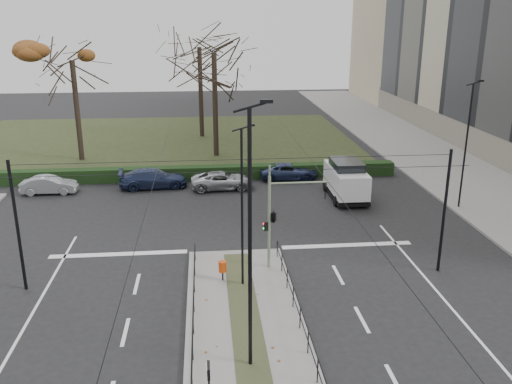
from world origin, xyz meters
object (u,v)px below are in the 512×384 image
streetlamp_median_far (242,206)px  traffic_light (275,215)px  streetlamp_sidewalk (466,145)px  bare_tree_center (200,54)px  streetlamp_median_near (251,240)px  info_panel (209,377)px  parked_car_third (153,178)px  parked_car_fifth (289,171)px  litter_bin (223,267)px  white_van (346,179)px  rust_tree (72,60)px  parked_car_second (49,185)px  bare_tree_near (214,61)px  parked_car_fourth (222,180)px

streetlamp_median_far → traffic_light: bearing=45.3°
streetlamp_sidewalk → bare_tree_center: (-16.25, 23.42, 4.05)m
streetlamp_median_near → streetlamp_median_far: 6.03m
streetlamp_median_far → bare_tree_center: 32.90m
bare_tree_center → info_panel: bearing=-89.8°
parked_car_third → parked_car_fifth: bearing=-88.6°
litter_bin → white_van: (8.71, 11.52, 0.54)m
streetlamp_sidewalk → parked_car_third: size_ratio=1.66×
info_panel → rust_tree: bearing=107.7°
litter_bin → parked_car_second: 18.39m
traffic_light → bare_tree_near: (-2.19, 22.64, 5.41)m
streetlamp_sidewalk → traffic_light: bearing=-149.8°
info_panel → parked_car_second: bearing=114.6°
parked_car_second → bare_tree_center: (10.53, 17.68, 7.61)m
info_panel → bare_tree_near: size_ratio=0.16×
litter_bin → parked_car_fifth: (5.58, 16.28, -0.20)m
bare_tree_center → parked_car_fifth: size_ratio=2.69×
streetlamp_sidewalk → parked_car_fifth: 12.89m
info_panel → bare_tree_center: bare_tree_center is taller
parked_car_fifth → parked_car_fourth: bearing=112.3°
bare_tree_center → bare_tree_near: bare_tree_center is taller
parked_car_fifth → parked_car_second: bearing=97.7°
white_van → rust_tree: bearing=148.8°
parked_car_second → parked_car_third: size_ratio=0.78×
streetlamp_median_far → streetlamp_sidewalk: streetlamp_sidewalk is taller
litter_bin → parked_car_fourth: (0.51, 14.35, -0.20)m
streetlamp_median_near → parked_car_fourth: streetlamp_median_near is taller
bare_tree_near → streetlamp_sidewalk: bearing=-45.3°
parked_car_third → parked_car_fourth: bearing=-104.1°
traffic_light → parked_car_third: traffic_light is taller
bare_tree_near → parked_car_fourth: bearing=-89.0°
bare_tree_near → streetlamp_median_far: bearing=-88.7°
parked_car_third → bare_tree_center: bare_tree_center is taller
parked_car_second → parked_car_fifth: 17.09m
traffic_light → white_van: (6.17, 10.31, -1.45)m
white_van → traffic_light: bearing=-120.9°
streetlamp_sidewalk → parked_car_fifth: streetlamp_sidewalk is taller
traffic_light → parked_car_third: bearing=116.5°
info_panel → white_van: 22.51m
streetlamp_median_far → bare_tree_center: size_ratio=0.63×
parked_car_third → white_van: size_ratio=0.96×
litter_bin → bare_tree_center: bearing=91.6°
parked_car_second → parked_car_fifth: (16.99, 1.85, -0.01)m
parked_car_fourth → white_van: bearing=-111.9°
parked_car_second → rust_tree: 11.92m
parked_car_third → parked_car_fourth: (4.89, -0.75, -0.08)m
parked_car_fourth → parked_car_fifth: bearing=-72.1°
litter_bin → parked_car_fifth: bearing=71.1°
parked_car_fourth → rust_tree: rust_tree is taller
traffic_light → info_panel: (-3.27, -10.12, -1.21)m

